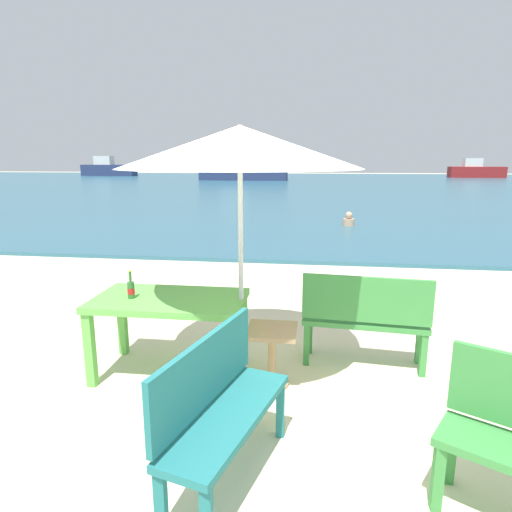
{
  "coord_description": "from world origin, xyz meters",
  "views": [
    {
      "loc": [
        0.36,
        -3.31,
        2.03
      ],
      "look_at": [
        -0.48,
        3.0,
        0.6
      ],
      "focal_mm": 30.69,
      "sensor_mm": 36.0,
      "label": 1
    }
  ],
  "objects_px": {
    "swimmer_person": "(349,220)",
    "boat_fishing_trawler": "(476,171)",
    "beer_bottle_amber": "(131,288)",
    "patio_umbrella": "(240,147)",
    "picnic_table_green": "(170,309)",
    "boat_tanker": "(242,169)",
    "bench_teal_center": "(219,401)",
    "bench_green_right": "(365,315)",
    "boat_cargo_ship": "(108,169)",
    "side_table_wood": "(272,348)"
  },
  "relations": [
    {
      "from": "bench_teal_center",
      "to": "beer_bottle_amber",
      "type": "bearing_deg",
      "value": 131.2
    },
    {
      "from": "bench_green_right",
      "to": "swimmer_person",
      "type": "distance_m",
      "value": 8.98
    },
    {
      "from": "bench_teal_center",
      "to": "picnic_table_green",
      "type": "bearing_deg",
      "value": 119.9
    },
    {
      "from": "beer_bottle_amber",
      "to": "side_table_wood",
      "type": "xyz_separation_m",
      "value": [
        1.31,
        -0.03,
        -0.5
      ]
    },
    {
      "from": "picnic_table_green",
      "to": "boat_fishing_trawler",
      "type": "relative_size",
      "value": 0.26
    },
    {
      "from": "bench_green_right",
      "to": "swimmer_person",
      "type": "bearing_deg",
      "value": 86.78
    },
    {
      "from": "boat_cargo_ship",
      "to": "patio_umbrella",
      "type": "bearing_deg",
      "value": -62.8
    },
    {
      "from": "boat_tanker",
      "to": "patio_umbrella",
      "type": "bearing_deg",
      "value": -80.69
    },
    {
      "from": "bench_green_right",
      "to": "boat_cargo_ship",
      "type": "bearing_deg",
      "value": 118.57
    },
    {
      "from": "picnic_table_green",
      "to": "bench_teal_center",
      "type": "distance_m",
      "value": 1.53
    },
    {
      "from": "boat_cargo_ship",
      "to": "boat_tanker",
      "type": "relative_size",
      "value": 0.76
    },
    {
      "from": "patio_umbrella",
      "to": "boat_fishing_trawler",
      "type": "xyz_separation_m",
      "value": [
        16.92,
        44.26,
        -1.34
      ]
    },
    {
      "from": "beer_bottle_amber",
      "to": "patio_umbrella",
      "type": "distance_m",
      "value": 1.62
    },
    {
      "from": "picnic_table_green",
      "to": "side_table_wood",
      "type": "height_order",
      "value": "picnic_table_green"
    },
    {
      "from": "picnic_table_green",
      "to": "boat_cargo_ship",
      "type": "bearing_deg",
      "value": 116.48
    },
    {
      "from": "beer_bottle_amber",
      "to": "swimmer_person",
      "type": "distance_m",
      "value": 9.78
    },
    {
      "from": "boat_tanker",
      "to": "bench_teal_center",
      "type": "bearing_deg",
      "value": -80.89
    },
    {
      "from": "bench_teal_center",
      "to": "swimmer_person",
      "type": "relative_size",
      "value": 3.06
    },
    {
      "from": "beer_bottle_amber",
      "to": "picnic_table_green",
      "type": "bearing_deg",
      "value": 11.46
    },
    {
      "from": "bench_teal_center",
      "to": "boat_tanker",
      "type": "relative_size",
      "value": 0.16
    },
    {
      "from": "picnic_table_green",
      "to": "swimmer_person",
      "type": "distance_m",
      "value": 9.62
    },
    {
      "from": "bench_teal_center",
      "to": "boat_cargo_ship",
      "type": "height_order",
      "value": "boat_cargo_ship"
    },
    {
      "from": "beer_bottle_amber",
      "to": "bench_teal_center",
      "type": "relative_size",
      "value": 0.21
    },
    {
      "from": "bench_green_right",
      "to": "boat_cargo_ship",
      "type": "height_order",
      "value": "boat_cargo_ship"
    },
    {
      "from": "patio_umbrella",
      "to": "bench_green_right",
      "type": "bearing_deg",
      "value": 15.77
    },
    {
      "from": "beer_bottle_amber",
      "to": "boat_cargo_ship",
      "type": "xyz_separation_m",
      "value": [
        -21.46,
        43.82,
        0.01
      ]
    },
    {
      "from": "boat_cargo_ship",
      "to": "swimmer_person",
      "type": "bearing_deg",
      "value": -54.97
    },
    {
      "from": "bench_teal_center",
      "to": "boat_cargo_ship",
      "type": "xyz_separation_m",
      "value": [
        -22.56,
        45.08,
        0.32
      ]
    },
    {
      "from": "swimmer_person",
      "to": "boat_fishing_trawler",
      "type": "relative_size",
      "value": 0.08
    },
    {
      "from": "beer_bottle_amber",
      "to": "swimmer_person",
      "type": "relative_size",
      "value": 0.65
    },
    {
      "from": "bench_teal_center",
      "to": "swimmer_person",
      "type": "height_order",
      "value": "bench_teal_center"
    },
    {
      "from": "bench_teal_center",
      "to": "swimmer_person",
      "type": "distance_m",
      "value": 10.77
    },
    {
      "from": "picnic_table_green",
      "to": "beer_bottle_amber",
      "type": "xyz_separation_m",
      "value": [
        -0.34,
        -0.07,
        0.2
      ]
    },
    {
      "from": "beer_bottle_amber",
      "to": "boat_tanker",
      "type": "bearing_deg",
      "value": 97.71
    },
    {
      "from": "patio_umbrella",
      "to": "swimmer_person",
      "type": "height_order",
      "value": "patio_umbrella"
    },
    {
      "from": "bench_green_right",
      "to": "boat_tanker",
      "type": "distance_m",
      "value": 36.33
    },
    {
      "from": "beer_bottle_amber",
      "to": "boat_tanker",
      "type": "height_order",
      "value": "boat_tanker"
    },
    {
      "from": "picnic_table_green",
      "to": "bench_teal_center",
      "type": "bearing_deg",
      "value": -60.1
    },
    {
      "from": "bench_green_right",
      "to": "swimmer_person",
      "type": "xyz_separation_m",
      "value": [
        0.5,
        8.96,
        -0.3
      ]
    },
    {
      "from": "boat_tanker",
      "to": "swimmer_person",
      "type": "bearing_deg",
      "value": -74.18
    },
    {
      "from": "boat_fishing_trawler",
      "to": "bench_teal_center",
      "type": "bearing_deg",
      "value": -110.26
    },
    {
      "from": "picnic_table_green",
      "to": "boat_tanker",
      "type": "bearing_deg",
      "value": 98.25
    },
    {
      "from": "patio_umbrella",
      "to": "boat_fishing_trawler",
      "type": "height_order",
      "value": "patio_umbrella"
    },
    {
      "from": "boat_cargo_ship",
      "to": "boat_fishing_trawler",
      "type": "relative_size",
      "value": 1.12
    },
    {
      "from": "boat_cargo_ship",
      "to": "boat_tanker",
      "type": "xyz_separation_m",
      "value": [
        16.58,
        -7.75,
        0.24
      ]
    },
    {
      "from": "boat_fishing_trawler",
      "to": "picnic_table_green",
      "type": "bearing_deg",
      "value": -111.67
    },
    {
      "from": "bench_teal_center",
      "to": "bench_green_right",
      "type": "bearing_deg",
      "value": 57.55
    },
    {
      "from": "swimmer_person",
      "to": "boat_fishing_trawler",
      "type": "bearing_deg",
      "value": 66.43
    },
    {
      "from": "side_table_wood",
      "to": "boat_cargo_ship",
      "type": "relative_size",
      "value": 0.09
    },
    {
      "from": "beer_bottle_amber",
      "to": "side_table_wood",
      "type": "relative_size",
      "value": 0.49
    }
  ]
}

